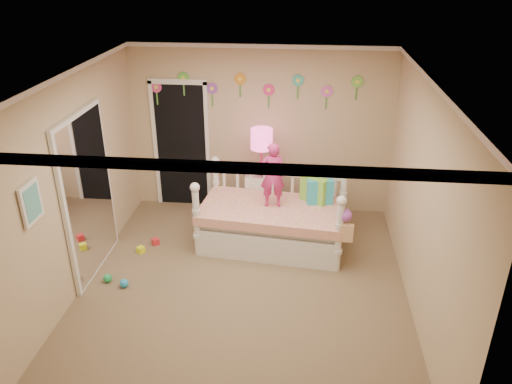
# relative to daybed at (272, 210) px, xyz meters

# --- Properties ---
(floor) EXTENTS (4.00, 4.50, 0.01)m
(floor) POSITION_rel_daybed_xyz_m (-0.28, -1.09, -0.54)
(floor) COLOR #7F684C
(floor) RESTS_ON ground
(ceiling) EXTENTS (4.00, 4.50, 0.01)m
(ceiling) POSITION_rel_daybed_xyz_m (-0.28, -1.09, 2.06)
(ceiling) COLOR white
(ceiling) RESTS_ON floor
(back_wall) EXTENTS (4.00, 0.01, 2.60)m
(back_wall) POSITION_rel_daybed_xyz_m (-0.28, 1.16, 0.76)
(back_wall) COLOR tan
(back_wall) RESTS_ON floor
(left_wall) EXTENTS (0.01, 4.50, 2.60)m
(left_wall) POSITION_rel_daybed_xyz_m (-2.28, -1.09, 0.76)
(left_wall) COLOR tan
(left_wall) RESTS_ON floor
(right_wall) EXTENTS (0.01, 4.50, 2.60)m
(right_wall) POSITION_rel_daybed_xyz_m (1.72, -1.09, 0.76)
(right_wall) COLOR tan
(right_wall) RESTS_ON floor
(crown_molding) EXTENTS (4.00, 4.50, 0.06)m
(crown_molding) POSITION_rel_daybed_xyz_m (-0.28, -1.09, 2.03)
(crown_molding) COLOR white
(crown_molding) RESTS_ON ceiling
(daybed) EXTENTS (2.10, 1.28, 1.08)m
(daybed) POSITION_rel_daybed_xyz_m (0.00, 0.00, 0.00)
(daybed) COLOR white
(daybed) RESTS_ON floor
(pillow_turquoise) EXTENTS (0.37, 0.17, 0.35)m
(pillow_turquoise) POSITION_rel_daybed_xyz_m (0.65, 0.16, 0.24)
(pillow_turquoise) COLOR #249DB7
(pillow_turquoise) RESTS_ON daybed
(pillow_lime) EXTENTS (0.40, 0.34, 0.37)m
(pillow_lime) POSITION_rel_daybed_xyz_m (0.56, 0.21, 0.24)
(pillow_lime) COLOR #81D541
(pillow_lime) RESTS_ON daybed
(child) EXTENTS (0.36, 0.26, 0.92)m
(child) POSITION_rel_daybed_xyz_m (-0.01, 0.02, 0.52)
(child) COLOR #D12F80
(child) RESTS_ON daybed
(nightstand) EXTENTS (0.46, 0.35, 0.77)m
(nightstand) POSITION_rel_daybed_xyz_m (-0.22, 0.72, -0.16)
(nightstand) COLOR white
(nightstand) RESTS_ON floor
(table_lamp) EXTENTS (0.32, 0.32, 0.71)m
(table_lamp) POSITION_rel_daybed_xyz_m (-0.22, 0.72, 0.69)
(table_lamp) COLOR #E51E59
(table_lamp) RESTS_ON nightstand
(closet_doorway) EXTENTS (0.90, 0.04, 2.07)m
(closet_doorway) POSITION_rel_daybed_xyz_m (-1.53, 1.14, 0.49)
(closet_doorway) COLOR black
(closet_doorway) RESTS_ON back_wall
(flower_decals) EXTENTS (3.40, 0.02, 0.50)m
(flower_decals) POSITION_rel_daybed_xyz_m (-0.37, 1.14, 1.40)
(flower_decals) COLOR #B2668C
(flower_decals) RESTS_ON back_wall
(mirror_closet) EXTENTS (0.07, 1.30, 2.10)m
(mirror_closet) POSITION_rel_daybed_xyz_m (-2.24, -0.79, 0.51)
(mirror_closet) COLOR white
(mirror_closet) RESTS_ON left_wall
(wall_picture) EXTENTS (0.05, 0.34, 0.42)m
(wall_picture) POSITION_rel_daybed_xyz_m (-2.25, -1.99, 1.01)
(wall_picture) COLOR white
(wall_picture) RESTS_ON left_wall
(hanging_bag) EXTENTS (0.20, 0.16, 0.36)m
(hanging_bag) POSITION_rel_daybed_xyz_m (0.95, -0.57, 0.12)
(hanging_bag) COLOR beige
(hanging_bag) RESTS_ON daybed
(toy_scatter) EXTENTS (0.83, 1.32, 0.11)m
(toy_scatter) POSITION_rel_daybed_xyz_m (-1.72, -0.71, -0.49)
(toy_scatter) COLOR #996666
(toy_scatter) RESTS_ON floor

